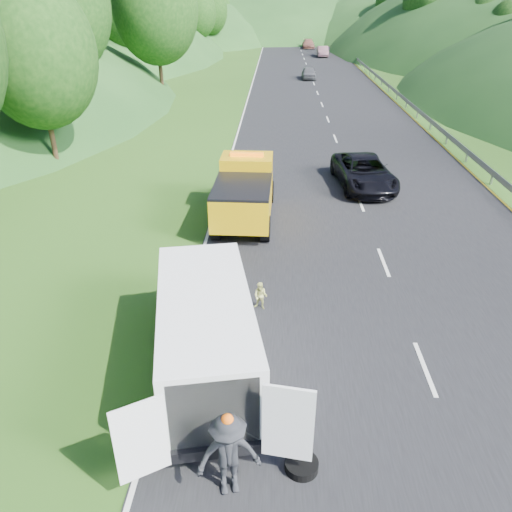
{
  "coord_description": "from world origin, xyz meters",
  "views": [
    {
      "loc": [
        -1.12,
        -12.61,
        8.94
      ],
      "look_at": [
        -1.7,
        1.87,
        1.3
      ],
      "focal_mm": 35.0,
      "sensor_mm": 36.0,
      "label": 1
    }
  ],
  "objects_px": {
    "suitcase": "(186,293)",
    "spare_tire": "(301,469)",
    "tow_truck": "(245,191)",
    "child": "(261,309)",
    "woman": "(191,308)",
    "worker": "(230,490)",
    "white_van": "(206,329)",
    "passing_suv": "(362,187)"
  },
  "relations": [
    {
      "from": "woman",
      "to": "child",
      "type": "distance_m",
      "value": 2.24
    },
    {
      "from": "woman",
      "to": "passing_suv",
      "type": "height_order",
      "value": "woman"
    },
    {
      "from": "white_van",
      "to": "worker",
      "type": "height_order",
      "value": "white_van"
    },
    {
      "from": "white_van",
      "to": "worker",
      "type": "relative_size",
      "value": 3.77
    },
    {
      "from": "child",
      "to": "suitcase",
      "type": "height_order",
      "value": "suitcase"
    },
    {
      "from": "woman",
      "to": "child",
      "type": "bearing_deg",
      "value": -120.04
    },
    {
      "from": "tow_truck",
      "to": "woman",
      "type": "distance_m",
      "value": 7.47
    },
    {
      "from": "worker",
      "to": "woman",
      "type": "bearing_deg",
      "value": 91.41
    },
    {
      "from": "suitcase",
      "to": "spare_tire",
      "type": "xyz_separation_m",
      "value": [
        3.53,
        -6.48,
        -0.28
      ]
    },
    {
      "from": "white_van",
      "to": "child",
      "type": "xyz_separation_m",
      "value": [
        1.3,
        3.07,
        -1.4
      ]
    },
    {
      "from": "child",
      "to": "suitcase",
      "type": "xyz_separation_m",
      "value": [
        -2.46,
        0.43,
        0.28
      ]
    },
    {
      "from": "white_van",
      "to": "worker",
      "type": "xyz_separation_m",
      "value": [
        0.89,
        -3.54,
        -1.4
      ]
    },
    {
      "from": "tow_truck",
      "to": "spare_tire",
      "type": "distance_m",
      "value": 13.47
    },
    {
      "from": "white_van",
      "to": "tow_truck",
      "type": "bearing_deg",
      "value": 77.11
    },
    {
      "from": "white_van",
      "to": "child",
      "type": "height_order",
      "value": "white_van"
    },
    {
      "from": "worker",
      "to": "spare_tire",
      "type": "xyz_separation_m",
      "value": [
        1.47,
        0.56,
        0.0
      ]
    },
    {
      "from": "woman",
      "to": "child",
      "type": "height_order",
      "value": "woman"
    },
    {
      "from": "child",
      "to": "worker",
      "type": "relative_size",
      "value": 0.47
    },
    {
      "from": "worker",
      "to": "tow_truck",
      "type": "bearing_deg",
      "value": 78.03
    },
    {
      "from": "white_van",
      "to": "passing_suv",
      "type": "distance_m",
      "value": 16.02
    },
    {
      "from": "tow_truck",
      "to": "worker",
      "type": "xyz_separation_m",
      "value": [
        0.51,
        -13.82,
        -1.31
      ]
    },
    {
      "from": "woman",
      "to": "spare_tire",
      "type": "distance_m",
      "value": 6.87
    },
    {
      "from": "tow_truck",
      "to": "child",
      "type": "xyz_separation_m",
      "value": [
        0.92,
        -7.21,
        -1.31
      ]
    },
    {
      "from": "spare_tire",
      "to": "passing_suv",
      "type": "xyz_separation_m",
      "value": [
        3.89,
        17.66,
        0.0
      ]
    },
    {
      "from": "tow_truck",
      "to": "child",
      "type": "bearing_deg",
      "value": -81.35
    },
    {
      "from": "white_van",
      "to": "passing_suv",
      "type": "bearing_deg",
      "value": 56.15
    },
    {
      "from": "tow_truck",
      "to": "suitcase",
      "type": "bearing_deg",
      "value": -101.42
    },
    {
      "from": "passing_suv",
      "to": "child",
      "type": "bearing_deg",
      "value": -118.94
    },
    {
      "from": "worker",
      "to": "suitcase",
      "type": "height_order",
      "value": "worker"
    },
    {
      "from": "white_van",
      "to": "suitcase",
      "type": "bearing_deg",
      "value": 97.57
    },
    {
      "from": "suitcase",
      "to": "spare_tire",
      "type": "bearing_deg",
      "value": -61.45
    },
    {
      "from": "suitcase",
      "to": "passing_suv",
      "type": "height_order",
      "value": "passing_suv"
    },
    {
      "from": "child",
      "to": "suitcase",
      "type": "distance_m",
      "value": 2.51
    },
    {
      "from": "white_van",
      "to": "suitcase",
      "type": "xyz_separation_m",
      "value": [
        -1.16,
        3.5,
        -1.12
      ]
    },
    {
      "from": "woman",
      "to": "spare_tire",
      "type": "height_order",
      "value": "woman"
    },
    {
      "from": "woman",
      "to": "suitcase",
      "type": "distance_m",
      "value": 0.58
    },
    {
      "from": "white_van",
      "to": "worker",
      "type": "distance_m",
      "value": 3.91
    },
    {
      "from": "white_van",
      "to": "woman",
      "type": "bearing_deg",
      "value": 96.3
    },
    {
      "from": "woman",
      "to": "suitcase",
      "type": "relative_size",
      "value": 3.21
    },
    {
      "from": "child",
      "to": "spare_tire",
      "type": "height_order",
      "value": "child"
    },
    {
      "from": "worker",
      "to": "suitcase",
      "type": "distance_m",
      "value": 7.34
    },
    {
      "from": "tow_truck",
      "to": "passing_suv",
      "type": "xyz_separation_m",
      "value": [
        5.88,
        4.4,
        -1.31
      ]
    }
  ]
}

